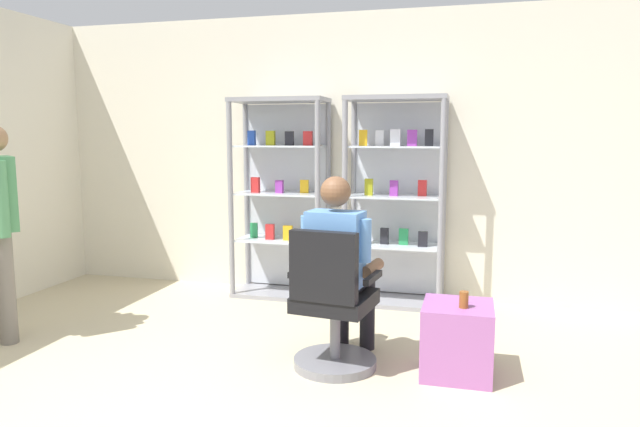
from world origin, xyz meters
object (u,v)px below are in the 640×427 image
display_cabinet_left (282,197)px  storage_crate (457,339)px  seated_shopkeeper (341,260)px  office_chair (332,312)px  display_cabinet_right (396,200)px  tea_glass (464,300)px

display_cabinet_left → storage_crate: 2.43m
seated_shopkeeper → storage_crate: seated_shopkeeper is taller
office_chair → storage_crate: size_ratio=2.04×
display_cabinet_right → tea_glass: bearing=-68.3°
display_cabinet_right → seated_shopkeeper: size_ratio=1.47×
display_cabinet_left → tea_glass: bearing=-43.0°
display_cabinet_left → seated_shopkeeper: display_cabinet_left is taller
display_cabinet_left → office_chair: bearing=-61.8°
display_cabinet_left → office_chair: size_ratio=1.98×
office_chair → tea_glass: bearing=4.9°
seated_shopkeeper → office_chair: bearing=-97.5°
display_cabinet_left → storage_crate: bearing=-42.4°
office_chair → display_cabinet_left: bearing=118.2°
storage_crate → office_chair: bearing=-170.4°
display_cabinet_right → seated_shopkeeper: (-0.17, -1.54, -0.25)m
display_cabinet_left → display_cabinet_right: bearing=-0.0°
display_cabinet_right → tea_glass: size_ratio=17.98×
office_chair → seated_shopkeeper: bearing=82.5°
office_chair → tea_glass: (0.84, 0.07, 0.13)m
storage_crate → tea_glass: (0.03, -0.06, 0.29)m
seated_shopkeeper → display_cabinet_right: bearing=83.8°
display_cabinet_right → office_chair: size_ratio=1.98×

